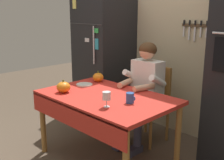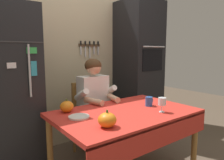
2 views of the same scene
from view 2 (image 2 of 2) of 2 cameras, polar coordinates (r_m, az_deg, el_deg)
back_wall_assembly at (r=3.11m, az=-10.87°, el=7.13°), size 3.70×0.13×2.60m
refrigerator at (r=2.47m, az=-27.75°, el=-3.17°), size 0.68×0.71×1.80m
wall_oven at (r=3.41m, az=7.22°, el=3.07°), size 0.60×0.64×2.10m
dining_table at (r=2.12m, az=3.95°, el=-10.78°), size 1.40×0.90×0.74m
chair_behind_person at (r=2.80m, az=-6.45°, el=-9.26°), size 0.40×0.40×0.93m
seated_person at (r=2.58m, az=-4.39°, el=-5.49°), size 0.47×0.55×1.25m
coffee_mug at (r=2.32m, az=10.10°, el=-5.79°), size 0.11×0.08×0.10m
wine_glass at (r=2.10m, az=13.54°, el=-5.84°), size 0.08×0.08×0.15m
pumpkin_large at (r=2.11m, az=-12.29°, el=-7.10°), size 0.13×0.13×0.13m
pumpkin_medium at (r=1.67m, az=-1.33°, el=-10.86°), size 0.15×0.15×0.14m
serving_tray at (r=1.93m, az=-9.03°, el=-9.93°), size 0.19×0.19×0.02m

